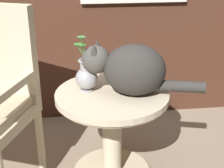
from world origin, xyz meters
name	(u,v)px	position (x,y,z in m)	size (l,w,h in m)	color
wicker_side_table	(112,119)	(0.14, 0.07, 0.39)	(0.63, 0.63, 0.55)	beige
cat	(131,69)	(0.23, 0.05, 0.69)	(0.65, 0.35, 0.28)	#33302D
pewter_vase_with_ivy	(86,75)	(0.00, 0.11, 0.65)	(0.12, 0.13, 0.32)	#99999E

